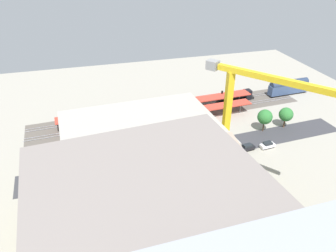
{
  "coord_description": "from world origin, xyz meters",
  "views": [
    {
      "loc": [
        28.39,
        77.73,
        52.26
      ],
      "look_at": [
        6.96,
        1.15,
        6.97
      ],
      "focal_mm": 34.68,
      "sensor_mm": 36.0,
      "label": 1
    }
  ],
  "objects": [
    {
      "name": "construction_roof_slab",
      "position": [
        18.82,
        24.7,
        21.51
      ],
      "size": [
        31.17,
        25.03,
        0.4
      ],
      "primitive_type": "cube",
      "rotation": [
        0.0,
        0.0,
        0.06
      ],
      "color": "#ADA89E",
      "rests_on": "construction_building"
    },
    {
      "name": "construction_building",
      "position": [
        18.82,
        24.7,
        10.65
      ],
      "size": [
        30.54,
        24.4,
        21.31
      ],
      "primitive_type": "cube",
      "rotation": [
        0.0,
        0.0,
        0.06
      ],
      "color": "yellow",
      "rests_on": "ground"
    },
    {
      "name": "traffic_light",
      "position": [
        23.01,
        10.03,
        4.69
      ],
      "size": [
        0.5,
        0.36,
        7.15
      ],
      "color": "#333333",
      "rests_on": "ground"
    },
    {
      "name": "platform_canopy_far",
      "position": [
        4.27,
        -18.89,
        3.67
      ],
      "size": [
        68.87,
        8.79,
        3.85
      ],
      "color": "#C63D2D",
      "rests_on": "ground"
    },
    {
      "name": "street_tree_0",
      "position": [
        -24.43,
        0.5,
        5.02
      ],
      "size": [
        4.66,
        4.66,
        7.37
      ],
      "color": "brown",
      "rests_on": "ground"
    },
    {
      "name": "street_tree_1",
      "position": [
        -32.23,
        0.11,
        4.58
      ],
      "size": [
        4.47,
        4.47,
        6.84
      ],
      "color": "brown",
      "rests_on": "ground"
    },
    {
      "name": "rail_bed",
      "position": [
        0.0,
        -19.5,
        0.0
      ],
      "size": [
        97.13,
        19.56,
        0.01
      ],
      "primitive_type": "cube",
      "rotation": [
        0.0,
        0.0,
        0.06
      ],
      "color": "#5B544C",
      "rests_on": "ground"
    },
    {
      "name": "box_truck_0",
      "position": [
        13.36,
        8.53,
        1.56
      ],
      "size": [
        9.45,
        3.87,
        3.12
      ],
      "color": "black",
      "rests_on": "ground"
    },
    {
      "name": "passenger_coach",
      "position": [
        -48.42,
        -22.4,
        3.15
      ],
      "size": [
        16.94,
        3.9,
        5.98
      ],
      "color": "black",
      "rests_on": "ground"
    },
    {
      "name": "tower_crane",
      "position": [
        -3.43,
        21.98,
        18.6
      ],
      "size": [
        19.33,
        24.71,
        30.28
      ],
      "color": "gray",
      "rests_on": "ground"
    },
    {
      "name": "parked_car_3",
      "position": [
        -2.59,
        8.89,
        0.78
      ],
      "size": [
        4.62,
        1.8,
        1.75
      ],
      "color": "black",
      "rests_on": "ground"
    },
    {
      "name": "track_rails",
      "position": [
        0.0,
        -19.5,
        0.18
      ],
      "size": [
        96.31,
        13.15,
        0.12
      ],
      "color": "#9E9EA8",
      "rests_on": "ground"
    },
    {
      "name": "street_tree_5",
      "position": [
        30.95,
        -0.08,
        4.98
      ],
      "size": [
        6.0,
        6.0,
        8.0
      ],
      "color": "brown",
      "rests_on": "ground"
    },
    {
      "name": "locomotive",
      "position": [
        -26.26,
        -22.41,
        1.72
      ],
      "size": [
        14.99,
        3.32,
        4.81
      ],
      "color": "black",
      "rests_on": "ground"
    },
    {
      "name": "street_tree_4",
      "position": [
        27.91,
        0.29,
        4.8
      ],
      "size": [
        6.26,
        6.26,
        7.94
      ],
      "color": "brown",
      "rests_on": "ground"
    },
    {
      "name": "platform_canopy_near",
      "position": [
        4.21,
        -11.19,
        3.96
      ],
      "size": [
        60.98,
        7.76,
        4.19
      ],
      "color": "#C63D2D",
      "rests_on": "ground"
    },
    {
      "name": "freight_coach_far",
      "position": [
        12.7,
        -16.61,
        3.27
      ],
      "size": [
        18.9,
        4.31,
        6.25
      ],
      "color": "black",
      "rests_on": "ground"
    },
    {
      "name": "street_tree_3",
      "position": [
        5.19,
        0.58,
        5.62
      ],
      "size": [
        6.05,
        6.05,
        8.65
      ],
      "color": "brown",
      "rests_on": "ground"
    },
    {
      "name": "parked_car_1",
      "position": [
        -14.48,
        8.99,
        0.83
      ],
      "size": [
        4.67,
        2.2,
        1.89
      ],
      "color": "black",
      "rests_on": "ground"
    },
    {
      "name": "street_asphalt",
      "position": [
        0.0,
        5.59,
        0.0
      ],
      "size": [
        96.84,
        14.78,
        0.01
      ],
      "primitive_type": "cube",
      "rotation": [
        0.0,
        0.0,
        0.06
      ],
      "color": "#38383D",
      "rests_on": "ground"
    },
    {
      "name": "parked_car_2",
      "position": [
        -9.06,
        8.84,
        0.72
      ],
      "size": [
        4.73,
        2.12,
        1.61
      ],
      "color": "black",
      "rests_on": "ground"
    },
    {
      "name": "street_tree_2",
      "position": [
        4.67,
        -0.25,
        5.72
      ],
      "size": [
        5.06,
        5.06,
        8.27
      ],
      "color": "brown",
      "rests_on": "ground"
    },
    {
      "name": "ground_plane",
      "position": [
        0.0,
        0.0,
        0.0
      ],
      "size": [
        154.36,
        154.36,
        0.0
      ],
      "primitive_type": "plane",
      "color": "#9E998C",
      "rests_on": "ground"
    },
    {
      "name": "parked_car_0",
      "position": [
        -20.78,
        9.38,
        0.79
      ],
      "size": [
        4.55,
        2.3,
        1.78
      ],
      "color": "black",
      "rests_on": "ground"
    }
  ]
}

